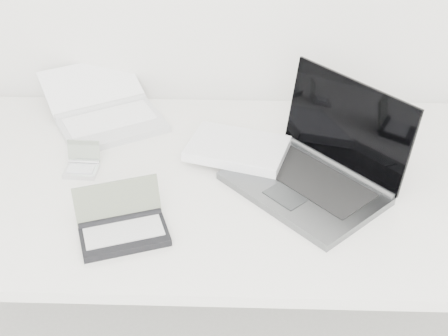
{
  "coord_description": "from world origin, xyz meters",
  "views": [
    {
      "loc": [
        0.01,
        0.29,
        1.67
      ],
      "look_at": [
        -0.03,
        1.51,
        0.79
      ],
      "focal_mm": 50.0,
      "sensor_mm": 36.0,
      "label": 1
    }
  ],
  "objects_px": {
    "desk": "(236,193)",
    "netbook_open_white": "(106,113)",
    "palmtop_charcoal": "(123,227)",
    "laptop_large": "(293,163)"
  },
  "relations": [
    {
      "from": "netbook_open_white",
      "to": "palmtop_charcoal",
      "type": "xyz_separation_m",
      "value": [
        0.13,
        -0.49,
        -0.0
      ]
    },
    {
      "from": "desk",
      "to": "netbook_open_white",
      "type": "distance_m",
      "value": 0.47
    },
    {
      "from": "netbook_open_white",
      "to": "laptop_large",
      "type": "bearing_deg",
      "value": -55.59
    },
    {
      "from": "desk",
      "to": "netbook_open_white",
      "type": "bearing_deg",
      "value": 144.17
    },
    {
      "from": "desk",
      "to": "palmtop_charcoal",
      "type": "bearing_deg",
      "value": -139.01
    },
    {
      "from": "desk",
      "to": "palmtop_charcoal",
      "type": "xyz_separation_m",
      "value": [
        -0.25,
        -0.22,
        0.07
      ]
    },
    {
      "from": "desk",
      "to": "palmtop_charcoal",
      "type": "relative_size",
      "value": 7.09
    },
    {
      "from": "laptop_large",
      "to": "palmtop_charcoal",
      "type": "bearing_deg",
      "value": -102.94
    },
    {
      "from": "netbook_open_white",
      "to": "palmtop_charcoal",
      "type": "relative_size",
      "value": 1.98
    },
    {
      "from": "palmtop_charcoal",
      "to": "netbook_open_white",
      "type": "bearing_deg",
      "value": 85.75
    }
  ]
}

